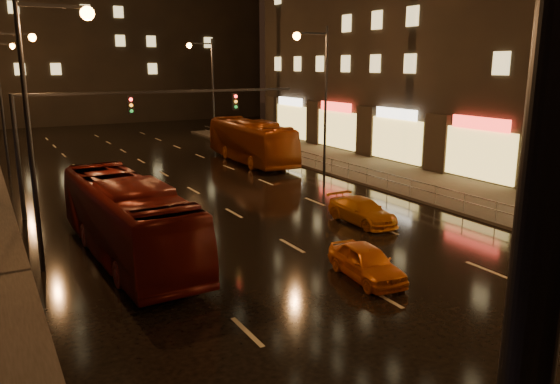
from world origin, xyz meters
name	(u,v)px	position (x,y,z in m)	size (l,w,h in m)	color
ground	(205,197)	(0.00, 20.00, 0.00)	(140.00, 140.00, 0.00)	black
sidewalk_right	(439,188)	(13.50, 15.00, 0.07)	(7.00, 70.00, 0.15)	#38332D
traffic_signal	(111,120)	(-5.06, 20.00, 4.74)	(15.31, 0.32, 6.20)	black
railing_right	(367,172)	(10.20, 18.00, 0.90)	(0.05, 56.00, 1.00)	#99999E
bus_red	(127,218)	(-6.37, 12.06, 1.59)	(2.67, 11.40, 3.18)	#57100C
bus_curb	(251,141)	(7.53, 29.36, 1.65)	(2.77, 11.84, 3.30)	#87360D
taxi_near	(366,262)	(0.50, 5.56, 0.62)	(1.48, 3.67, 1.25)	orange
taxi_far	(362,211)	(4.74, 11.35, 0.60)	(1.67, 4.10, 1.19)	orange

